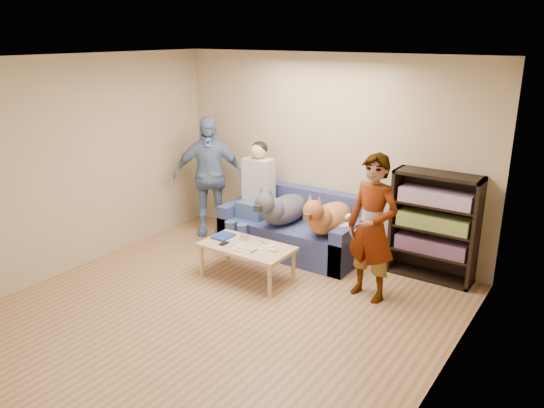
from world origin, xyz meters
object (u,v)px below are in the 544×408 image
Objects in this scene: coffee_table at (247,249)px; person_standing_right at (372,228)px; bookshelf at (434,224)px; dog_gray at (282,209)px; person_standing_left at (209,176)px; person_seated at (254,192)px; dog_tan at (328,217)px; notebook_blue at (223,236)px; sofa at (294,231)px; camera_silver at (245,238)px.

person_standing_right is at bearing 15.09° from coffee_table.
dog_gray is at bearing -167.30° from bookshelf.
person_seated is (0.83, -0.02, -0.09)m from person_standing_left.
dog_tan is (0.66, 0.04, -0.00)m from dog_gray.
dog_gray reaches higher than coffee_table.
bookshelf reaches higher than notebook_blue.
coffee_table is at bearing -7.13° from notebook_blue.
dog_gray is at bearing -110.74° from sofa.
camera_silver is at bearing -62.04° from person_seated.
person_seated is at bearing 178.78° from dog_tan.
dog_gray reaches higher than sofa.
camera_silver is 0.95m from person_seated.
dog_gray is at bearing 66.30° from notebook_blue.
notebook_blue is 0.29m from camera_silver.
camera_silver is 0.08× the size of bookshelf.
person_seated is at bearing 175.45° from person_standing_right.
notebook_blue is at bearing -165.96° from camera_silver.
bookshelf is at bearing 30.59° from camera_silver.
notebook_blue is 0.20× the size of bookshelf.
person_seated is 1.13× the size of bookshelf.
coffee_table is (-1.41, -0.38, -0.44)m from person_standing_right.
person_standing_left is 1.38× the size of dog_gray.
notebook_blue is at bearing 172.87° from coffee_table.
dog_tan is at bearing -38.58° from person_standing_left.
camera_silver is 2.27m from bookshelf.
dog_tan is (1.97, -0.05, -0.23)m from person_standing_left.
bookshelf is at bearing 28.73° from notebook_blue.
person_standing_left is 1.34m from dog_gray.
dog_tan is 0.90× the size of bookshelf.
sofa is at bearing 81.27° from camera_silver.
dog_gray reaches higher than dog_tan.
dog_gray is (0.49, -0.06, -0.13)m from person_seated.
person_standing_left is at bearing 176.28° from dog_gray.
camera_silver is 0.94m from sofa.
bookshelf is at bearing 7.40° from sofa.
coffee_table is at bearing -86.56° from dog_gray.
dog_tan is at bearing 3.24° from dog_gray.
person_standing_right is at bearing -15.07° from person_seated.
dog_tan reaches higher than sofa.
person_standing_left is 0.83m from person_seated.
person_standing_right is at bearing 10.35° from notebook_blue.
sofa is 0.41m from dog_gray.
notebook_blue is 0.89m from dog_gray.
dog_gray is (0.35, 0.80, 0.21)m from notebook_blue.
dog_gray is at bearing -7.18° from person_seated.
person_standing_right reaches higher than bookshelf.
notebook_blue is 0.21× the size of dog_gray.
camera_silver is 0.10× the size of coffee_table.
person_standing_left is 1.48× the size of dog_tan.
dog_tan reaches higher than camera_silver.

